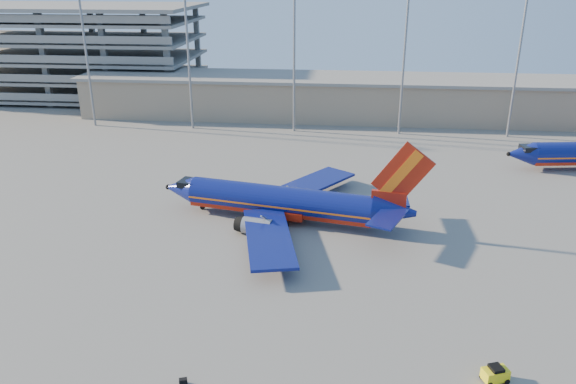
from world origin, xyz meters
name	(u,v)px	position (x,y,z in m)	size (l,w,h in m)	color
ground	(300,236)	(0.00, 0.00, 0.00)	(220.00, 220.00, 0.00)	slate
terminal_building	(371,97)	(10.00, 58.00, 4.32)	(122.00, 16.00, 8.50)	gray
parking_garage	(71,47)	(-62.00, 74.05, 11.73)	(62.00, 32.00, 21.40)	slate
light_mast_row	(349,38)	(5.00, 46.00, 17.55)	(101.60, 1.60, 28.65)	gray
aircraft_main	(286,202)	(-2.08, 4.17, 2.43)	(33.35, 31.77, 11.40)	navy
baggage_tug	(495,374)	(16.64, -23.45, 0.71)	(2.19, 1.73, 1.37)	yellow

